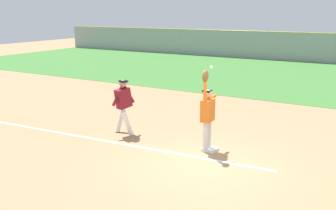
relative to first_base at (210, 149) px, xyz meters
The scene contains 10 objects.
ground_plane 1.02m from the first_base, 70.82° to the right, with size 69.64×69.64×0.00m, color #A37A54.
outfield_grass 13.70m from the first_base, 88.60° to the left, with size 50.01×14.06×0.01m, color #3D7533.
chalk_foul_line 4.10m from the first_base, 167.32° to the right, with size 12.00×0.10×0.01m, color white.
first_base is the anchor object (origin of this frame).
fielder 1.09m from the first_base, 140.11° to the right, with size 0.28×0.89×2.28m.
runner 3.08m from the first_base, behind, with size 0.76×0.83×1.72m.
baseball 2.27m from the first_base, 141.03° to the left, with size 0.07×0.07×0.07m, color white.
outfield_fence 20.76m from the first_base, 89.07° to the left, with size 50.09×0.08×2.19m.
parked_car_green 25.41m from the first_base, 107.67° to the left, with size 4.42×2.16×1.25m.
parked_car_tan 24.04m from the first_base, 95.63° to the left, with size 4.47×2.25×1.25m.
Camera 1 is at (3.73, -8.26, 3.77)m, focal length 41.20 mm.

